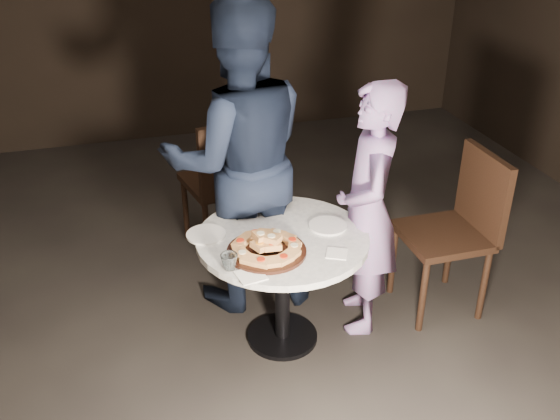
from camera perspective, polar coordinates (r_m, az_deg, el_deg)
name	(u,v)px	position (r m, az deg, el deg)	size (l,w,h in m)	color
floor	(274,352)	(3.63, -0.52, -12.84)	(7.00, 7.00, 0.00)	black
table	(283,256)	(3.38, 0.24, -4.25)	(0.96, 0.96, 0.69)	black
serving_board	(267,251)	(3.17, -1.24, -3.80)	(0.41, 0.41, 0.02)	black
focaccia_pile	(267,245)	(3.15, -1.24, -3.25)	(0.36, 0.36, 0.10)	tan
plate_left	(206,234)	(3.34, -6.77, -2.24)	(0.21, 0.21, 0.01)	white
plate_right	(328,226)	(3.41, 4.39, -1.44)	(0.21, 0.21, 0.01)	white
water_glass	(229,262)	(3.04, -4.67, -4.73)	(0.09, 0.09, 0.08)	silver
napkin_near	(251,275)	(3.00, -2.69, -6.00)	(0.13, 0.13, 0.01)	white
napkin_far	(337,253)	(3.17, 5.22, -3.98)	(0.10, 0.10, 0.01)	white
chair_far	(226,177)	(4.23, -4.92, 3.00)	(0.57, 0.58, 1.02)	black
chair_right	(459,222)	(3.83, 16.09, -1.06)	(0.49, 0.47, 1.00)	black
diner_navy	(239,160)	(3.61, -3.79, 4.57)	(0.91, 0.71, 1.87)	black
diner_teal	(368,211)	(3.49, 8.02, -0.11)	(0.54, 0.35, 1.48)	#866BA6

